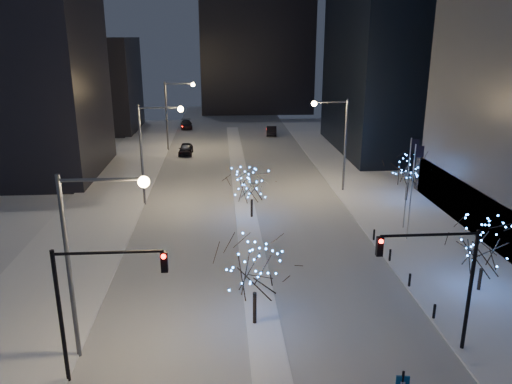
{
  "coord_description": "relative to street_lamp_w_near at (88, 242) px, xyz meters",
  "views": [
    {
      "loc": [
        -2.3,
        -21.3,
        16.25
      ],
      "look_at": [
        0.33,
        14.45,
        5.0
      ],
      "focal_mm": 35.0,
      "sensor_mm": 36.0,
      "label": 1
    }
  ],
  "objects": [
    {
      "name": "median",
      "position": [
        8.94,
        28.0,
        -6.42
      ],
      "size": [
        2.0,
        80.0,
        0.15
      ],
      "primitive_type": "cube",
      "color": "white",
      "rests_on": "ground"
    },
    {
      "name": "east_sidewalk",
      "position": [
        23.94,
        18.0,
        -6.42
      ],
      "size": [
        10.0,
        90.0,
        0.15
      ],
      "primitive_type": "cube",
      "color": "white",
      "rests_on": "ground"
    },
    {
      "name": "bollards",
      "position": [
        19.14,
        8.0,
        -5.9
      ],
      "size": [
        0.16,
        12.16,
        0.9
      ],
      "color": "black",
      "rests_on": "east_sidewalk"
    },
    {
      "name": "traffic_signal_east",
      "position": [
        17.88,
        -1.0,
        -1.74
      ],
      "size": [
        5.26,
        0.43,
        7.0
      ],
      "color": "black",
      "rests_on": "ground"
    },
    {
      "name": "holiday_tree_median_near",
      "position": [
        8.44,
        2.28,
        -2.87
      ],
      "size": [
        4.55,
        4.55,
        5.3
      ],
      "color": "black",
      "rests_on": "median"
    },
    {
      "name": "car_near",
      "position": [
        1.74,
        47.02,
        -5.7
      ],
      "size": [
        2.03,
        4.75,
        1.6
      ],
      "primitive_type": "imported",
      "rotation": [
        0.0,
        0.0,
        -0.03
      ],
      "color": "black",
      "rests_on": "ground"
    },
    {
      "name": "horizon_block",
      "position": [
        14.94,
        90.0,
        14.5
      ],
      "size": [
        24.0,
        14.0,
        42.0
      ],
      "primitive_type": "cube",
      "color": "black",
      "rests_on": "ground"
    },
    {
      "name": "ground",
      "position": [
        8.94,
        -2.0,
        -6.5
      ],
      "size": [
        160.0,
        160.0,
        0.0
      ],
      "primitive_type": "plane",
      "color": "white",
      "rests_on": "ground"
    },
    {
      "name": "street_lamp_w_mid",
      "position": [
        0.0,
        25.0,
        0.0
      ],
      "size": [
        4.4,
        0.56,
        10.0
      ],
      "color": "#595E66",
      "rests_on": "ground"
    },
    {
      "name": "street_lamp_east",
      "position": [
        19.02,
        28.0,
        -0.05
      ],
      "size": [
        3.9,
        0.56,
        10.0
      ],
      "color": "#595E66",
      "rests_on": "ground"
    },
    {
      "name": "car_far",
      "position": [
        0.56,
        68.19,
        -5.78
      ],
      "size": [
        2.48,
        5.15,
        1.45
      ],
      "primitive_type": "imported",
      "rotation": [
        0.0,
        0.0,
        0.09
      ],
      "color": "#222227",
      "rests_on": "ground"
    },
    {
      "name": "filler_west_far",
      "position": [
        -17.06,
        68.0,
        1.5
      ],
      "size": [
        18.0,
        16.0,
        16.0
      ],
      "primitive_type": "cube",
      "color": "black",
      "rests_on": "ground"
    },
    {
      "name": "west_sidewalk",
      "position": [
        -5.06,
        18.0,
        -6.42
      ],
      "size": [
        8.0,
        90.0,
        0.15
      ],
      "primitive_type": "cube",
      "color": "white",
      "rests_on": "ground"
    },
    {
      "name": "street_lamp_w_far",
      "position": [
        0.0,
        50.0,
        0.0
      ],
      "size": [
        4.4,
        0.56,
        10.0
      ],
      "color": "#595E66",
      "rests_on": "ground"
    },
    {
      "name": "street_lamp_w_near",
      "position": [
        0.0,
        0.0,
        0.0
      ],
      "size": [
        4.4,
        0.56,
        10.0
      ],
      "color": "#595E66",
      "rests_on": "ground"
    },
    {
      "name": "holiday_tree_median_far",
      "position": [
        9.44,
        20.26,
        -3.28
      ],
      "size": [
        4.64,
        4.64,
        4.73
      ],
      "color": "black",
      "rests_on": "median"
    },
    {
      "name": "car_mid",
      "position": [
        15.48,
        60.69,
        -5.71
      ],
      "size": [
        2.14,
        4.93,
        1.58
      ],
      "primitive_type": "imported",
      "rotation": [
        0.0,
        0.0,
        3.04
      ],
      "color": "black",
      "rests_on": "ground"
    },
    {
      "name": "holiday_tree_plaza_far",
      "position": [
        25.56,
        24.04,
        -3.13
      ],
      "size": [
        4.32,
        4.32,
        4.9
      ],
      "color": "black",
      "rests_on": "east_sidewalk"
    },
    {
      "name": "flagpoles",
      "position": [
        22.3,
        15.25,
        -1.7
      ],
      "size": [
        1.35,
        2.6,
        8.0
      ],
      "color": "silver",
      "rests_on": "east_sidewalk"
    },
    {
      "name": "traffic_signal_west",
      "position": [
        0.5,
        -2.0,
        -1.74
      ],
      "size": [
        5.26,
        0.43,
        7.0
      ],
      "color": "black",
      "rests_on": "ground"
    },
    {
      "name": "holiday_tree_plaza_near",
      "position": [
        23.57,
        5.2,
        -3.26
      ],
      "size": [
        5.36,
        5.36,
        5.01
      ],
      "color": "black",
      "rests_on": "east_sidewalk"
    },
    {
      "name": "road",
      "position": [
        8.94,
        33.0,
        -6.49
      ],
      "size": [
        20.0,
        130.0,
        0.02
      ],
      "primitive_type": "cube",
      "color": "#ADB3BC",
      "rests_on": "ground"
    }
  ]
}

